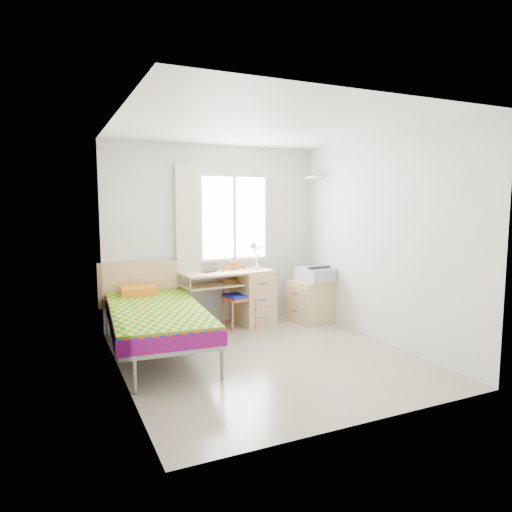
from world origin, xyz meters
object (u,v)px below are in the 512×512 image
(desk, at_px, (249,295))
(printer, at_px, (315,274))
(chair, at_px, (238,292))
(cabinet, at_px, (312,301))
(bed, at_px, (155,314))

(desk, distance_m, printer, 1.02)
(chair, distance_m, cabinet, 1.14)
(desk, xyz_separation_m, chair, (-0.20, -0.07, 0.06))
(bed, xyz_separation_m, cabinet, (2.45, 0.49, -0.16))
(bed, height_order, chair, bed)
(bed, bearing_deg, chair, 30.74)
(bed, distance_m, chair, 1.49)
(cabinet, xyz_separation_m, printer, (0.03, -0.04, 0.41))
(chair, bearing_deg, printer, -19.56)
(desk, relative_size, cabinet, 2.14)
(cabinet, bearing_deg, bed, -175.93)
(desk, bearing_deg, cabinet, -19.83)
(chair, distance_m, printer, 1.18)
(bed, bearing_deg, desk, 29.89)
(chair, bearing_deg, bed, -162.43)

